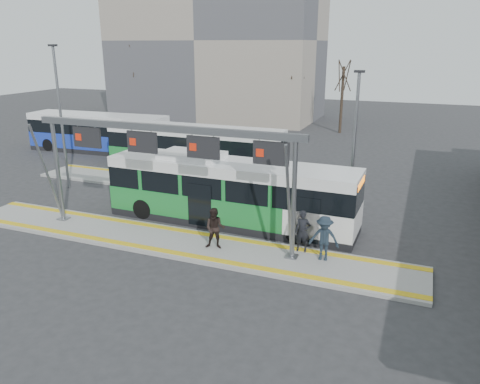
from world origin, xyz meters
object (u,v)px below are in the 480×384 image
(hero_bus, at_px, (230,193))
(passenger_c, at_px, (324,238))
(passenger_b, at_px, (215,228))
(passenger_a, at_px, (303,231))
(gantry, at_px, (165,149))

(hero_bus, xyz_separation_m, passenger_c, (5.36, -2.81, -0.49))
(hero_bus, xyz_separation_m, passenger_b, (0.75, -3.41, -0.53))
(hero_bus, bearing_deg, passenger_a, -27.30)
(passenger_b, height_order, passenger_c, passenger_c)
(gantry, height_order, passenger_a, gantry)
(gantry, relative_size, passenger_a, 7.18)
(gantry, distance_m, passenger_c, 7.80)
(gantry, xyz_separation_m, passenger_a, (6.09, 0.80, -3.24))
(gantry, xyz_separation_m, hero_bus, (1.74, 3.12, -2.71))
(gantry, height_order, passenger_c, gantry)
(gantry, height_order, hero_bus, gantry)
(passenger_b, bearing_deg, hero_bus, 88.32)
(passenger_a, relative_size, passenger_c, 0.95)
(gantry, height_order, passenger_b, gantry)
(hero_bus, height_order, passenger_c, hero_bus)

